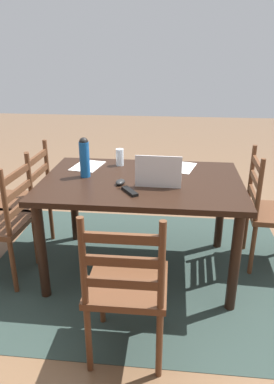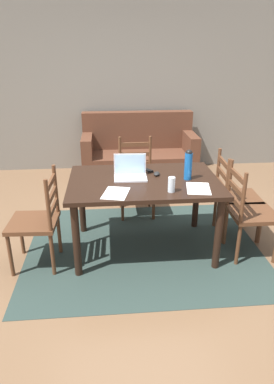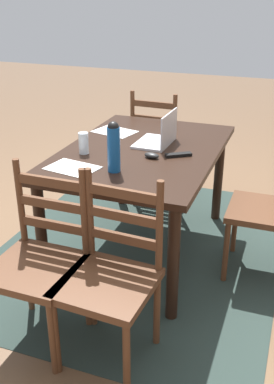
% 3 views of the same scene
% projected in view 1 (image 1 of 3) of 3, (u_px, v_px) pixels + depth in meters
% --- Properties ---
extents(ground_plane, '(14.00, 14.00, 0.00)m').
position_uv_depth(ground_plane, '(141.00, 268.00, 2.91)').
color(ground_plane, brown).
extents(area_rug, '(2.42, 1.96, 0.01)m').
position_uv_depth(area_rug, '(141.00, 267.00, 2.91)').
color(area_rug, '#283833').
rests_on(area_rug, ground).
extents(dining_table, '(1.47, 0.99, 0.77)m').
position_uv_depth(dining_table, '(142.00, 192.00, 2.66)').
color(dining_table, black).
rests_on(dining_table, ground).
extents(chair_right_near, '(0.44, 0.44, 0.95)m').
position_uv_depth(chair_right_near, '(24.00, 201.00, 3.02)').
color(chair_right_near, '#56331E').
rests_on(chair_right_near, ground).
extents(chair_far_head, '(0.44, 0.44, 0.95)m').
position_uv_depth(chair_far_head, '(127.00, 286.00, 1.94)').
color(chair_far_head, '#56331E').
rests_on(chair_far_head, ground).
extents(chair_right_far, '(0.47, 0.47, 0.95)m').
position_uv_depth(chair_right_far, '(3.00, 222.00, 2.65)').
color(chair_right_far, '#56331E').
rests_on(chair_right_far, ground).
extents(chair_left_near, '(0.46, 0.46, 0.95)m').
position_uv_depth(chair_left_near, '(272.00, 212.00, 2.82)').
color(chair_left_near, '#56331E').
rests_on(chair_left_near, ground).
extents(laptop, '(0.33, 0.23, 0.23)m').
position_uv_depth(laptop, '(159.00, 177.00, 2.51)').
color(laptop, silver).
rests_on(laptop, dining_table).
extents(water_bottle, '(0.07, 0.07, 0.30)m').
position_uv_depth(water_bottle, '(84.00, 157.00, 2.63)').
color(water_bottle, '#145199').
rests_on(water_bottle, dining_table).
extents(drinking_glass, '(0.06, 0.06, 0.14)m').
position_uv_depth(drinking_glass, '(120.00, 157.00, 2.91)').
color(drinking_glass, silver).
rests_on(drinking_glass, dining_table).
extents(computer_mouse, '(0.08, 0.11, 0.03)m').
position_uv_depth(computer_mouse, '(120.00, 182.00, 2.52)').
color(computer_mouse, black).
rests_on(computer_mouse, dining_table).
extents(tv_remote, '(0.13, 0.17, 0.02)m').
position_uv_depth(tv_remote, '(130.00, 191.00, 2.38)').
color(tv_remote, black).
rests_on(tv_remote, dining_table).
extents(paper_stack_left, '(0.26, 0.33, 0.00)m').
position_uv_depth(paper_stack_left, '(88.00, 166.00, 2.92)').
color(paper_stack_left, white).
rests_on(paper_stack_left, dining_table).
extents(paper_stack_right, '(0.28, 0.34, 0.00)m').
position_uv_depth(paper_stack_right, '(180.00, 167.00, 2.89)').
color(paper_stack_right, white).
rests_on(paper_stack_right, dining_table).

